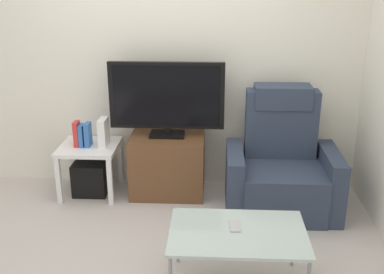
% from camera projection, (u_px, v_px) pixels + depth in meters
% --- Properties ---
extents(ground_plane, '(6.40, 6.40, 0.00)m').
position_uv_depth(ground_plane, '(154.00, 239.00, 3.77)').
color(ground_plane, '#BCB2AD').
extents(wall_back, '(6.40, 0.06, 2.60)m').
position_uv_depth(wall_back, '(166.00, 54.00, 4.39)').
color(wall_back, silver).
rests_on(wall_back, ground).
extents(tv_stand, '(0.69, 0.46, 0.58)m').
position_uv_depth(tv_stand, '(168.00, 165.00, 4.45)').
color(tv_stand, brown).
rests_on(tv_stand, ground).
extents(television, '(1.05, 0.20, 0.70)m').
position_uv_depth(television, '(167.00, 98.00, 4.25)').
color(television, black).
rests_on(television, tv_stand).
extents(recliner_armchair, '(0.98, 0.78, 1.08)m').
position_uv_depth(recliner_armchair, '(281.00, 168.00, 4.17)').
color(recliner_armchair, '#2D384C').
rests_on(recliner_armchair, ground).
extents(side_table, '(0.54, 0.54, 0.49)m').
position_uv_depth(side_table, '(90.00, 153.00, 4.43)').
color(side_table, white).
rests_on(side_table, ground).
extents(subwoofer_box, '(0.32, 0.32, 0.32)m').
position_uv_depth(subwoofer_box, '(91.00, 177.00, 4.52)').
color(subwoofer_box, black).
rests_on(subwoofer_box, ground).
extents(book_leftmost, '(0.04, 0.11, 0.24)m').
position_uv_depth(book_leftmost, '(77.00, 134.00, 4.35)').
color(book_leftmost, red).
rests_on(book_leftmost, side_table).
extents(book_middle, '(0.04, 0.12, 0.21)m').
position_uv_depth(book_middle, '(82.00, 135.00, 4.36)').
color(book_middle, '#3366B2').
rests_on(book_middle, side_table).
extents(book_rightmost, '(0.04, 0.13, 0.22)m').
position_uv_depth(book_rightmost, '(88.00, 135.00, 4.35)').
color(book_rightmost, '#3366B2').
rests_on(book_rightmost, side_table).
extents(game_console, '(0.07, 0.20, 0.26)m').
position_uv_depth(game_console, '(103.00, 132.00, 4.37)').
color(game_console, white).
rests_on(game_console, side_table).
extents(coffee_table, '(0.90, 0.60, 0.43)m').
position_uv_depth(coffee_table, '(238.00, 235.00, 3.06)').
color(coffee_table, '#B2C6C1').
rests_on(coffee_table, ground).
extents(cell_phone, '(0.08, 0.15, 0.01)m').
position_uv_depth(cell_phone, '(235.00, 226.00, 3.11)').
color(cell_phone, '#B7B7BC').
rests_on(cell_phone, coffee_table).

